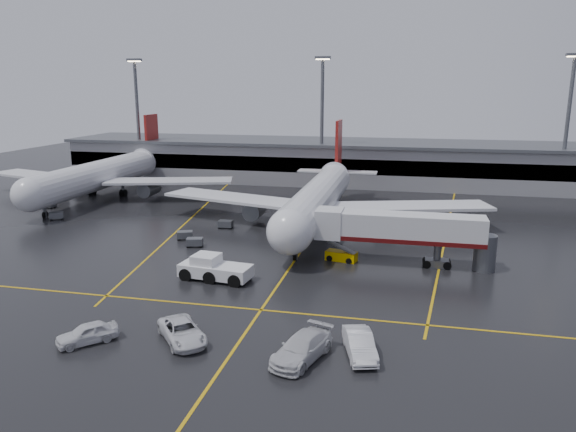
# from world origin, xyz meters

# --- Properties ---
(ground) EXTENTS (220.00, 220.00, 0.00)m
(ground) POSITION_xyz_m (0.00, 0.00, 0.00)
(ground) COLOR black
(ground) RESTS_ON ground
(apron_line_centre) EXTENTS (0.25, 90.00, 0.02)m
(apron_line_centre) POSITION_xyz_m (0.00, 0.00, 0.01)
(apron_line_centre) COLOR gold
(apron_line_centre) RESTS_ON ground
(apron_line_stop) EXTENTS (60.00, 0.25, 0.02)m
(apron_line_stop) POSITION_xyz_m (0.00, -22.00, 0.01)
(apron_line_stop) COLOR gold
(apron_line_stop) RESTS_ON ground
(apron_line_left) EXTENTS (9.99, 69.35, 0.02)m
(apron_line_left) POSITION_xyz_m (-20.00, 10.00, 0.01)
(apron_line_left) COLOR gold
(apron_line_left) RESTS_ON ground
(apron_line_right) EXTENTS (7.57, 69.64, 0.02)m
(apron_line_right) POSITION_xyz_m (18.00, 10.00, 0.01)
(apron_line_right) COLOR gold
(apron_line_right) RESTS_ON ground
(terminal) EXTENTS (122.00, 19.00, 8.60)m
(terminal) POSITION_xyz_m (0.00, 47.93, 4.32)
(terminal) COLOR gray
(terminal) RESTS_ON ground
(light_mast_left) EXTENTS (3.00, 1.20, 25.45)m
(light_mast_left) POSITION_xyz_m (-45.00, 42.00, 14.47)
(light_mast_left) COLOR #595B60
(light_mast_left) RESTS_ON ground
(light_mast_mid) EXTENTS (3.00, 1.20, 25.45)m
(light_mast_mid) POSITION_xyz_m (-5.00, 42.00, 14.47)
(light_mast_mid) COLOR #595B60
(light_mast_mid) RESTS_ON ground
(light_mast_right) EXTENTS (3.00, 1.20, 25.45)m
(light_mast_right) POSITION_xyz_m (40.00, 42.00, 14.47)
(light_mast_right) COLOR #595B60
(light_mast_right) RESTS_ON ground
(main_airliner) EXTENTS (48.80, 45.60, 14.10)m
(main_airliner) POSITION_xyz_m (0.00, 9.70, 4.21)
(main_airliner) COLOR silver
(main_airliner) RESTS_ON ground
(second_airliner) EXTENTS (48.80, 45.60, 14.10)m
(second_airliner) POSITION_xyz_m (-42.00, 21.70, 4.21)
(second_airliner) COLOR silver
(second_airliner) RESTS_ON ground
(jet_bridge) EXTENTS (19.90, 3.40, 6.05)m
(jet_bridge) POSITION_xyz_m (11.87, -6.00, 3.93)
(jet_bridge) COLOR silver
(jet_bridge) RESTS_ON ground
(pushback_tractor) EXTENTS (7.84, 4.03, 2.69)m
(pushback_tractor) POSITION_xyz_m (-7.00, -15.20, 1.07)
(pushback_tractor) COLOR white
(pushback_tractor) RESTS_ON ground
(belt_loader) EXTENTS (3.82, 2.35, 2.26)m
(belt_loader) POSITION_xyz_m (5.27, -6.04, 0.56)
(belt_loader) COLOR #E2AD00
(belt_loader) RESTS_ON ground
(service_van_a) EXTENTS (5.86, 6.21, 1.63)m
(service_van_a) POSITION_xyz_m (-4.44, -29.30, 0.81)
(service_van_a) COLOR silver
(service_van_a) RESTS_ON ground
(service_van_b) EXTENTS (4.48, 6.86, 1.85)m
(service_van_b) POSITION_xyz_m (5.39, -30.13, 0.92)
(service_van_b) COLOR silver
(service_van_b) RESTS_ON ground
(service_van_c) EXTENTS (3.31, 5.73, 1.79)m
(service_van_c) POSITION_xyz_m (9.50, -28.53, 0.89)
(service_van_c) COLOR silver
(service_van_c) RESTS_ON ground
(service_van_d) EXTENTS (4.64, 4.72, 1.61)m
(service_van_d) POSITION_xyz_m (-11.62, -31.20, 0.80)
(service_van_d) COLOR silver
(service_van_d) RESTS_ON ground
(baggage_cart_a) EXTENTS (2.26, 1.75, 1.12)m
(baggage_cart_a) POSITION_xyz_m (-13.52, -4.50, 0.63)
(baggage_cart_a) COLOR #595B60
(baggage_cart_a) RESTS_ON ground
(baggage_cart_b) EXTENTS (2.34, 1.95, 1.12)m
(baggage_cart_b) POSITION_xyz_m (-16.07, -1.66, 0.63)
(baggage_cart_b) COLOR #595B60
(baggage_cart_b) RESTS_ON ground
(baggage_cart_c) EXTENTS (2.06, 1.40, 1.12)m
(baggage_cart_c) POSITION_xyz_m (-12.76, 5.12, 0.63)
(baggage_cart_c) COLOR #595B60
(baggage_cart_c) RESTS_ON ground
(baggage_cart_d) EXTENTS (2.20, 1.63, 1.12)m
(baggage_cart_d) POSITION_xyz_m (-45.93, 11.37, 0.63)
(baggage_cart_d) COLOR #595B60
(baggage_cart_d) RESTS_ON ground
(baggage_cart_e) EXTENTS (2.38, 2.16, 1.12)m
(baggage_cart_e) POSITION_xyz_m (-39.65, 4.46, 0.63)
(baggage_cart_e) COLOR #595B60
(baggage_cart_e) RESTS_ON ground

